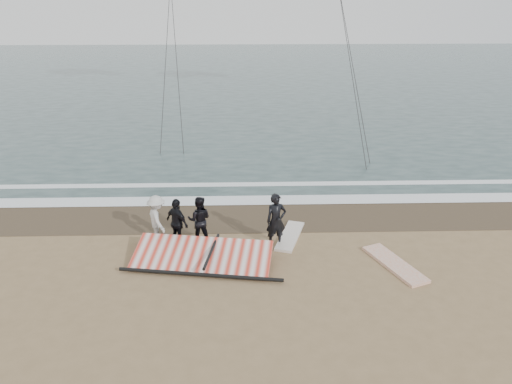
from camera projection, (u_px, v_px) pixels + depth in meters
ground at (287, 283)px, 14.41m from camera, size 120.00×120.00×0.00m
sea at (256, 79)px, 44.81m from camera, size 120.00×54.00×0.02m
wet_sand at (277, 216)px, 18.55m from camera, size 120.00×2.80×0.01m
foam_near at (275, 200)px, 19.84m from camera, size 120.00×0.90×0.01m
foam_far at (272, 184)px, 21.40m from camera, size 120.00×0.45×0.01m
man_main at (276, 220)px, 16.13m from camera, size 0.74×0.57×1.82m
board_white at (395, 264)px, 15.28m from camera, size 1.55×2.53×0.10m
board_cream at (290, 236)px, 16.97m from camera, size 1.21×2.23×0.09m
trio_cluster at (176, 220)px, 16.35m from camera, size 2.32×1.38×1.65m
sail_rig at (200, 256)px, 15.43m from camera, size 4.89×2.38×0.52m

